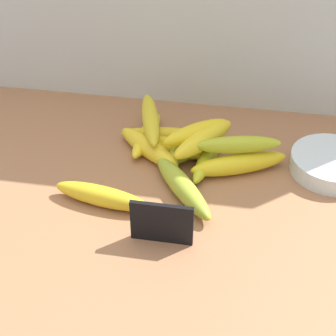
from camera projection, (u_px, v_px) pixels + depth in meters
counter_top at (139, 206)px, 102.70cm from camera, size 110.00×76.00×3.00cm
chalkboard_sign at (162, 224)px, 90.83cm from camera, size 11.00×1.80×8.40cm
fruit_bowl at (332, 164)px, 107.88cm from camera, size 17.00×17.00×3.71cm
banana_0 at (239, 164)px, 107.42cm from camera, size 20.59×12.39×4.29cm
banana_1 at (102, 196)px, 99.61cm from camera, size 19.74×7.19×3.99cm
banana_2 at (149, 148)px, 111.93cm from camera, size 16.85×14.93×4.20cm
banana_3 at (190, 149)px, 111.94cm from camera, size 13.73×16.33×3.87cm
banana_4 at (182, 187)px, 101.74cm from camera, size 15.72×19.28×4.12cm
banana_5 at (208, 156)px, 110.42cm from camera, size 6.63×19.66×3.35cm
banana_6 at (171, 147)px, 112.59cm from camera, size 17.29×8.10×3.80cm
banana_7 at (147, 135)px, 116.46cm from camera, size 5.26×18.07×3.57cm
banana_8 at (166, 135)px, 116.50cm from camera, size 20.47×5.53×3.47cm
banana_9 at (150, 119)px, 114.96cm from camera, size 9.06×20.83×3.61cm
banana_10 at (238, 145)px, 106.03cm from camera, size 17.98×7.45×3.51cm
banana_11 at (197, 132)px, 109.87cm from camera, size 14.74×13.16×4.01cm
banana_12 at (204, 139)px, 108.70cm from camera, size 13.17×16.84×4.13cm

